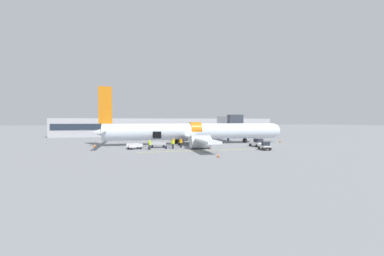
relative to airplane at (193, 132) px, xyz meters
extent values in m
plane|color=gray|center=(-0.51, -5.94, -2.65)|extent=(500.00, 500.00, 0.00)
cube|color=yellow|center=(-0.79, -11.27, -2.65)|extent=(21.88, 0.23, 0.01)
cube|color=#B2B2B7|center=(-0.51, 34.23, 0.24)|extent=(73.48, 12.52, 5.79)
cube|color=#232D3D|center=(-0.51, 27.91, 0.53)|extent=(72.01, 0.16, 1.85)
cylinder|color=#4C4C51|center=(10.98, 6.59, -0.86)|extent=(0.60, 0.60, 3.58)
cube|color=silver|center=(10.98, 6.59, 2.24)|extent=(2.62, 9.78, 2.62)
cube|color=#333842|center=(10.98, 2.31, 2.24)|extent=(3.41, 1.60, 3.14)
cylinder|color=silver|center=(0.56, 0.00, 0.10)|extent=(37.92, 3.41, 3.41)
sphere|color=silver|center=(19.51, 0.00, 0.10)|extent=(3.24, 3.24, 3.24)
cone|color=silver|center=(-18.40, 0.00, 0.10)|extent=(3.92, 3.13, 3.13)
cylinder|color=orange|center=(0.56, -0.03, 0.41)|extent=(2.28, 3.41, 3.41)
cube|color=orange|center=(-17.77, 0.00, 5.48)|extent=(2.55, 0.28, 7.34)
cube|color=silver|center=(-17.85, -4.76, 0.44)|extent=(0.92, 9.52, 0.20)
cube|color=silver|center=(-17.85, 4.76, 0.44)|extent=(0.92, 9.52, 0.20)
cube|color=silver|center=(-0.96, -9.01, -0.84)|extent=(2.18, 17.00, 0.40)
cube|color=silver|center=(-0.96, 9.01, -0.84)|extent=(2.18, 17.00, 0.40)
cylinder|color=#B2B7BF|center=(-0.76, -8.84, -1.39)|extent=(3.54, 2.47, 2.47)
cylinder|color=#B2B7BF|center=(-0.76, 8.85, -1.39)|extent=(3.54, 2.47, 2.47)
cube|color=black|center=(-7.79, -1.68, -0.50)|extent=(1.70, 0.12, 1.40)
cylinder|color=#56565B|center=(12.31, 0.00, -1.44)|extent=(0.22, 0.22, 1.38)
sphere|color=black|center=(12.31, 0.00, -2.13)|extent=(1.05, 1.05, 1.05)
cylinder|color=#56565B|center=(-3.24, -2.40, -1.44)|extent=(0.22, 0.22, 1.38)
sphere|color=black|center=(-3.24, -2.40, -2.13)|extent=(1.05, 1.05, 1.05)
cylinder|color=#56565B|center=(-3.24, 2.41, -1.44)|extent=(0.22, 0.22, 1.38)
sphere|color=black|center=(-3.24, 2.41, -2.13)|extent=(1.05, 1.05, 1.05)
cube|color=white|center=(10.89, -7.94, -2.09)|extent=(2.05, 3.08, 0.65)
cube|color=#232833|center=(10.98, -8.43, -1.40)|extent=(1.53, 1.50, 0.73)
cube|color=black|center=(11.16, -9.39, -2.22)|extent=(1.40, 0.37, 0.33)
sphere|color=black|center=(10.34, -9.03, -2.37)|extent=(0.56, 0.56, 0.56)
sphere|color=black|center=(11.79, -8.76, -2.37)|extent=(0.56, 0.56, 0.56)
sphere|color=black|center=(9.98, -7.12, -2.37)|extent=(0.56, 0.56, 0.56)
sphere|color=black|center=(11.44, -6.85, -2.37)|extent=(0.56, 0.56, 0.56)
cube|color=silver|center=(9.63, -12.97, -2.14)|extent=(1.56, 2.42, 0.55)
cube|color=#232833|center=(9.58, -13.36, -1.54)|extent=(1.22, 1.15, 0.65)
cube|color=black|center=(9.48, -14.15, -2.25)|extent=(1.17, 0.26, 0.28)
sphere|color=black|center=(8.92, -13.67, -2.37)|extent=(0.56, 0.56, 0.56)
sphere|color=black|center=(10.14, -13.81, -2.37)|extent=(0.56, 0.56, 0.56)
sphere|color=black|center=(9.11, -12.12, -2.37)|extent=(0.56, 0.56, 0.56)
sphere|color=black|center=(10.33, -12.27, -2.37)|extent=(0.56, 0.56, 0.56)
cube|color=#B7BABF|center=(-7.91, -5.08, -2.06)|extent=(3.15, 1.61, 0.05)
cube|color=#B7BABF|center=(-6.43, -5.23, -1.79)|extent=(0.19, 1.31, 0.48)
cube|color=#B7BABF|center=(-7.98, -5.70, -1.79)|extent=(2.97, 0.36, 0.48)
cube|color=#B7BABF|center=(-7.85, -4.46, -1.79)|extent=(2.97, 0.36, 0.48)
cube|color=#333338|center=(-5.96, -5.28, -2.31)|extent=(0.90, 0.17, 0.06)
sphere|color=black|center=(-6.92, -5.84, -2.45)|extent=(0.40, 0.40, 0.40)
sphere|color=black|center=(-6.79, -4.53, -2.45)|extent=(0.40, 0.40, 0.40)
sphere|color=black|center=(-9.04, -5.63, -2.45)|extent=(0.40, 0.40, 0.40)
sphere|color=black|center=(-8.91, -4.32, -2.45)|extent=(0.40, 0.40, 0.40)
cube|color=black|center=(-8.73, -4.88, -1.85)|extent=(0.55, 0.19, 0.36)
cube|color=black|center=(-7.42, -5.24, -1.80)|extent=(0.37, 0.28, 0.46)
cube|color=#4C1E1E|center=(-6.87, -5.19, -1.81)|extent=(0.55, 0.33, 0.44)
cube|color=silver|center=(-12.19, -6.42, -2.23)|extent=(2.83, 2.37, 0.05)
cube|color=silver|center=(-11.06, -6.08, -1.95)|extent=(0.56, 1.70, 0.51)
cube|color=silver|center=(-11.95, -7.23, -1.95)|extent=(2.30, 0.74, 0.51)
cube|color=silver|center=(-12.43, -5.61, -1.95)|extent=(2.30, 0.74, 0.51)
cube|color=#333338|center=(-10.60, -5.94, -2.40)|extent=(0.89, 0.33, 0.06)
sphere|color=black|center=(-11.13, -7.02, -2.45)|extent=(0.40, 0.40, 0.40)
sphere|color=black|center=(-11.63, -5.34, -2.45)|extent=(0.40, 0.40, 0.40)
sphere|color=black|center=(-12.76, -7.50, -2.45)|extent=(0.40, 0.40, 0.40)
sphere|color=black|center=(-13.26, -5.82, -2.45)|extent=(0.40, 0.40, 0.40)
cube|color=#721951|center=(-11.69, -6.64, -2.03)|extent=(0.54, 0.45, 0.35)
cube|color=#4C1E1E|center=(-12.63, -6.68, -1.97)|extent=(0.49, 0.33, 0.46)
cube|color=#721951|center=(-12.99, -6.76, -2.03)|extent=(0.44, 0.35, 0.35)
cube|color=olive|center=(-12.26, -6.24, -2.00)|extent=(0.48, 0.41, 0.41)
cylinder|color=#2D2D33|center=(-9.63, -8.01, -2.22)|extent=(0.37, 0.37, 0.86)
cylinder|color=#B7E019|center=(-9.63, -8.01, -1.45)|extent=(0.47, 0.47, 0.68)
sphere|color=beige|center=(-9.63, -8.01, -1.00)|extent=(0.24, 0.24, 0.24)
cylinder|color=#B7E019|center=(-9.58, -7.78, -1.53)|extent=(0.15, 0.15, 0.62)
cylinder|color=#B7E019|center=(-9.67, -8.25, -1.53)|extent=(0.15, 0.15, 0.62)
cylinder|color=#2D2D33|center=(-5.46, -7.54, -2.24)|extent=(0.43, 0.43, 0.83)
cylinder|color=#CCE523|center=(-5.46, -7.54, -1.49)|extent=(0.55, 0.55, 0.66)
sphere|color=#9E7556|center=(-5.46, -7.54, -1.05)|extent=(0.23, 0.23, 0.23)
cylinder|color=#CCE523|center=(-5.63, -7.39, -1.56)|extent=(0.18, 0.18, 0.60)
cylinder|color=#CCE523|center=(-5.29, -7.70, -1.56)|extent=(0.18, 0.18, 0.60)
cylinder|color=black|center=(-4.76, -3.69, -2.23)|extent=(0.37, 0.37, 0.85)
cylinder|color=orange|center=(-4.76, -3.69, -1.47)|extent=(0.47, 0.47, 0.67)
sphere|color=#9E7556|center=(-4.76, -3.69, -1.02)|extent=(0.23, 0.23, 0.23)
cylinder|color=orange|center=(-4.53, -3.64, -1.55)|extent=(0.15, 0.15, 0.61)
cylinder|color=orange|center=(-4.99, -3.74, -1.55)|extent=(0.15, 0.15, 0.61)
cylinder|color=black|center=(-3.79, -6.27, -2.21)|extent=(0.46, 0.46, 0.89)
cylinder|color=orange|center=(-3.79, -6.27, -1.41)|extent=(0.59, 0.59, 0.70)
sphere|color=brown|center=(-3.79, -6.27, -0.94)|extent=(0.25, 0.25, 0.25)
cylinder|color=orange|center=(-3.60, -6.43, -1.49)|extent=(0.19, 0.19, 0.64)
cylinder|color=orange|center=(-3.98, -6.11, -1.49)|extent=(0.19, 0.19, 0.64)
cylinder|color=#2D2D33|center=(-5.37, -6.53, -2.23)|extent=(0.34, 0.34, 0.84)
cylinder|color=#B7E019|center=(-5.37, -6.53, -1.48)|extent=(0.44, 0.44, 0.66)
sphere|color=beige|center=(-5.37, -6.53, -1.03)|extent=(0.23, 0.23, 0.23)
cylinder|color=#B7E019|center=(-5.13, -6.56, -1.55)|extent=(0.14, 0.14, 0.61)
cylinder|color=#B7E019|center=(-5.60, -6.50, -1.55)|extent=(0.14, 0.14, 0.61)
cube|color=#1E2347|center=(-6.73, -7.44, -2.43)|extent=(0.44, 0.36, 0.45)
cube|color=black|center=(-6.73, -7.44, -2.14)|extent=(0.23, 0.14, 0.12)
cube|color=black|center=(-9.64, -6.94, -2.41)|extent=(0.39, 0.35, 0.48)
cube|color=black|center=(-9.64, -6.94, -2.12)|extent=(0.22, 0.08, 0.12)
cube|color=black|center=(20.87, -0.91, -2.64)|extent=(0.60, 0.60, 0.03)
cone|color=orange|center=(20.87, -0.91, -2.35)|extent=(0.45, 0.45, 0.61)
cylinder|color=white|center=(20.87, -0.91, -2.32)|extent=(0.26, 0.26, 0.07)
cube|color=black|center=(-0.93, -18.73, -2.64)|extent=(0.44, 0.44, 0.03)
cone|color=orange|center=(-0.93, -18.73, -2.35)|extent=(0.33, 0.33, 0.60)
cylinder|color=white|center=(-0.93, -18.73, -2.32)|extent=(0.19, 0.19, 0.07)
cube|color=black|center=(0.85, -9.20, -2.64)|extent=(0.53, 0.53, 0.03)
cone|color=orange|center=(0.85, -9.20, -2.29)|extent=(0.39, 0.39, 0.72)
cylinder|color=white|center=(0.85, -9.20, -2.26)|extent=(0.23, 0.23, 0.09)
cube|color=black|center=(-19.59, -1.39, -2.64)|extent=(0.61, 0.61, 0.03)
cone|color=orange|center=(-19.59, -1.39, -2.34)|extent=(0.45, 0.45, 0.63)
cylinder|color=white|center=(-19.59, -1.39, -2.31)|extent=(0.26, 0.26, 0.08)
camera|label=1|loc=(-12.08, -49.23, 2.34)|focal=22.00mm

